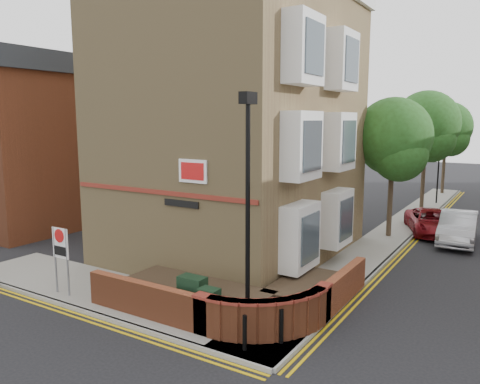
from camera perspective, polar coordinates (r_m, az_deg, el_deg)
name	(u,v)px	position (r m, az deg, el deg)	size (l,w,h in m)	color
ground	(172,341)	(12.99, -8.33, -17.52)	(120.00, 120.00, 0.00)	black
pavement_corner	(119,295)	(16.20, -14.53, -12.03)	(13.00, 3.00, 0.12)	gray
pavement_main	(398,229)	(26.08, 18.72, -4.26)	(2.00, 32.00, 0.12)	gray
kerb_side	(82,310)	(15.28, -18.71, -13.51)	(13.00, 0.15, 0.12)	gray
kerb_main_near	(418,231)	(25.89, 20.88, -4.47)	(0.15, 32.00, 0.12)	gray
yellow_lines_side	(75,315)	(15.16, -19.45, -13.95)	(13.00, 0.28, 0.01)	gold
yellow_lines_main	(423,233)	(25.86, 21.42, -4.64)	(0.28, 32.00, 0.01)	gold
corner_building	(240,108)	(19.82, 0.04, 10.20)	(8.95, 10.40, 13.60)	#9B8152
garden_wall	(225,309)	(14.81, -1.89, -14.02)	(6.80, 6.00, 1.20)	brown
lamppost	(248,215)	(11.94, 0.95, -2.79)	(0.25, 0.50, 6.30)	black
utility_cabinet_large	(193,297)	(13.80, -5.81, -12.59)	(0.80, 0.45, 1.20)	black
utility_cabinet_small	(209,308)	(13.15, -3.78, -13.91)	(0.55, 0.40, 1.10)	black
bollard_near	(245,333)	(11.97, 0.58, -16.79)	(0.11, 0.11, 0.90)	black
bollard_far	(281,326)	(12.35, 5.06, -16.00)	(0.11, 0.11, 0.90)	black
zone_sign	(61,248)	(16.21, -21.03, -6.44)	(0.72, 0.07, 2.20)	slate
side_building	(56,141)	(28.21, -21.56, 5.76)	(6.40, 10.40, 9.00)	brown
tree_near	(393,142)	(23.58, 18.18, 5.84)	(3.64, 3.65, 6.70)	#382B1E
tree_mid	(426,129)	(31.39, 21.75, 7.19)	(4.03, 4.03, 7.42)	#382B1E
tree_far	(446,131)	(39.29, 23.83, 6.85)	(3.81, 3.81, 7.00)	#382B1E
traffic_light_assembly	(439,164)	(34.36, 23.06, 3.16)	(0.20, 0.16, 4.20)	black
silver_car_near	(458,228)	(24.26, 25.04, -3.95)	(1.56, 4.47, 1.47)	#A5A6AD
red_car_main	(431,222)	(25.67, 22.26, -3.38)	(2.05, 4.44, 1.23)	maroon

